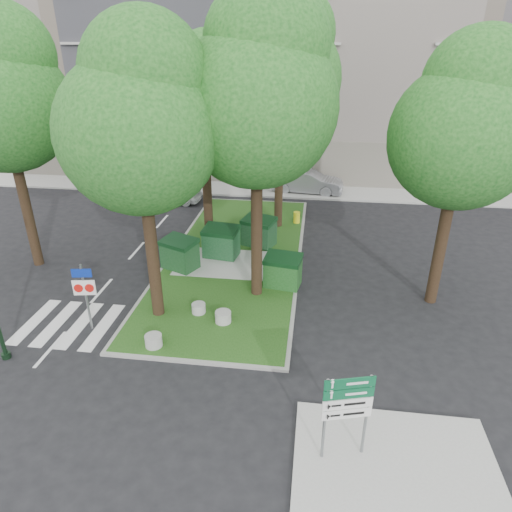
% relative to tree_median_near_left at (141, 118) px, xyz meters
% --- Properties ---
extents(ground, '(120.00, 120.00, 0.00)m').
position_rel_tree_median_near_left_xyz_m(ground, '(1.41, -2.56, -7.32)').
color(ground, black).
rests_on(ground, ground).
extents(median_island, '(6.00, 16.00, 0.12)m').
position_rel_tree_median_near_left_xyz_m(median_island, '(1.91, 5.44, -7.26)').
color(median_island, '#1D4714').
rests_on(median_island, ground).
extents(median_kerb, '(6.30, 16.30, 0.10)m').
position_rel_tree_median_near_left_xyz_m(median_kerb, '(1.91, 5.44, -7.27)').
color(median_kerb, gray).
rests_on(median_kerb, ground).
extents(sidewalk_corner, '(5.00, 4.00, 0.12)m').
position_rel_tree_median_near_left_xyz_m(sidewalk_corner, '(7.91, -6.06, -7.26)').
color(sidewalk_corner, '#999993').
rests_on(sidewalk_corner, ground).
extents(building_sidewalk, '(42.00, 3.00, 0.12)m').
position_rel_tree_median_near_left_xyz_m(building_sidewalk, '(1.41, 15.94, -7.26)').
color(building_sidewalk, '#999993').
rests_on(building_sidewalk, ground).
extents(zebra_crossing, '(5.00, 3.00, 0.01)m').
position_rel_tree_median_near_left_xyz_m(zebra_crossing, '(-2.34, -1.06, -7.31)').
color(zebra_crossing, silver).
rests_on(zebra_crossing, ground).
extents(apartment_building, '(41.00, 12.00, 16.00)m').
position_rel_tree_median_near_left_xyz_m(apartment_building, '(1.41, 23.44, 0.68)').
color(apartment_building, '#C4AD93').
rests_on(apartment_building, ground).
extents(tree_median_near_left, '(5.20, 5.20, 10.53)m').
position_rel_tree_median_near_left_xyz_m(tree_median_near_left, '(0.00, 0.00, 0.00)').
color(tree_median_near_left, black).
rests_on(tree_median_near_left, ground).
extents(tree_median_near_right, '(5.60, 5.60, 11.46)m').
position_rel_tree_median_near_left_xyz_m(tree_median_near_right, '(3.50, 2.00, 0.67)').
color(tree_median_near_right, black).
rests_on(tree_median_near_right, ground).
extents(tree_median_mid, '(4.80, 4.80, 9.99)m').
position_rel_tree_median_near_left_xyz_m(tree_median_mid, '(0.50, 6.50, -0.34)').
color(tree_median_mid, black).
rests_on(tree_median_mid, ground).
extents(tree_median_far, '(5.80, 5.80, 11.93)m').
position_rel_tree_median_near_left_xyz_m(tree_median_far, '(3.70, 9.50, 1.00)').
color(tree_median_far, black).
rests_on(tree_median_far, ground).
extents(tree_street_left, '(5.40, 5.40, 11.00)m').
position_rel_tree_median_near_left_xyz_m(tree_street_left, '(-7.00, 3.50, 0.33)').
color(tree_street_left, black).
rests_on(tree_street_left, ground).
extents(tree_street_right, '(5.00, 5.00, 10.06)m').
position_rel_tree_median_near_left_xyz_m(tree_street_right, '(10.50, 2.50, -0.33)').
color(tree_street_right, black).
rests_on(tree_street_right, ground).
extents(dumpster_a, '(1.87, 1.64, 1.45)m').
position_rel_tree_median_near_left_xyz_m(dumpster_a, '(-0.32, 3.73, -6.50)').
color(dumpster_a, '#0E3514').
rests_on(dumpster_a, median_island).
extents(dumpster_b, '(1.77, 1.35, 1.51)m').
position_rel_tree_median_near_left_xyz_m(dumpster_b, '(1.28, 5.19, -6.47)').
color(dumpster_b, '#13411E').
rests_on(dumpster_b, median_island).
extents(dumpster_c, '(1.87, 1.60, 1.47)m').
position_rel_tree_median_near_left_xyz_m(dumpster_c, '(2.88, 6.73, -6.49)').
color(dumpster_c, black).
rests_on(dumpster_c, median_island).
extents(dumpster_d, '(1.65, 1.28, 1.40)m').
position_rel_tree_median_near_left_xyz_m(dumpster_d, '(4.41, 2.73, -6.53)').
color(dumpster_d, '#164716').
rests_on(dumpster_d, median_island).
extents(bollard_left, '(0.58, 0.58, 0.42)m').
position_rel_tree_median_near_left_xyz_m(bollard_left, '(0.42, -2.06, -6.99)').
color(bollard_left, '#979792').
rests_on(bollard_left, median_island).
extents(bollard_right, '(0.59, 0.59, 0.42)m').
position_rel_tree_median_near_left_xyz_m(bollard_right, '(2.47, -0.32, -6.99)').
color(bollard_right, '#9C9C97').
rests_on(bollard_right, median_island).
extents(bollard_mid, '(0.52, 0.52, 0.37)m').
position_rel_tree_median_near_left_xyz_m(bollard_mid, '(1.42, 0.17, -7.01)').
color(bollard_mid, '#9E9E99').
rests_on(bollard_mid, median_island).
extents(litter_bin, '(0.36, 0.36, 0.63)m').
position_rel_tree_median_near_left_xyz_m(litter_bin, '(4.61, 9.98, -6.88)').
color(litter_bin, gold).
rests_on(litter_bin, median_island).
extents(traffic_sign_pole, '(0.78, 0.17, 2.62)m').
position_rel_tree_median_near_left_xyz_m(traffic_sign_pole, '(-2.23, -1.21, -5.64)').
color(traffic_sign_pole, slate).
rests_on(traffic_sign_pole, ground).
extents(directional_sign, '(1.19, 0.37, 2.45)m').
position_rel_tree_median_near_left_xyz_m(directional_sign, '(6.60, -5.73, -5.57)').
color(directional_sign, slate).
rests_on(directional_sign, sidewalk_corner).
extents(car_white, '(4.50, 1.95, 1.51)m').
position_rel_tree_median_near_left_xyz_m(car_white, '(-3.82, 12.94, -6.56)').
color(car_white, white).
rests_on(car_white, ground).
extents(car_silver, '(4.94, 2.22, 1.57)m').
position_rel_tree_median_near_left_xyz_m(car_silver, '(4.99, 15.90, -6.53)').
color(car_silver, gray).
rests_on(car_silver, ground).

